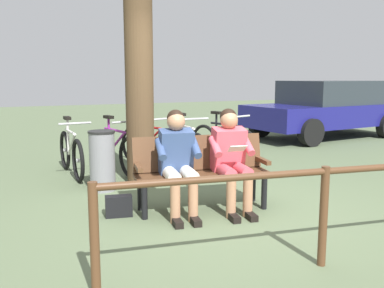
{
  "coord_description": "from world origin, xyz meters",
  "views": [
    {
      "loc": [
        2.39,
        4.18,
        1.57
      ],
      "look_at": [
        0.26,
        -0.49,
        0.75
      ],
      "focal_mm": 39.47,
      "sensor_mm": 36.0,
      "label": 1
    }
  ],
  "objects": [
    {
      "name": "person_companion",
      "position": [
        0.58,
        -0.16,
        0.66
      ],
      "size": [
        0.53,
        0.81,
        1.2
      ],
      "rotation": [
        0.0,
        0.0,
        -0.17
      ],
      "color": "#334772",
      "rests_on": "ground"
    },
    {
      "name": "tree_trunk",
      "position": [
        0.52,
        -1.76,
        1.83
      ],
      "size": [
        0.41,
        0.41,
        3.67
      ],
      "primitive_type": "cylinder",
      "color": "#4C3823",
      "rests_on": "ground"
    },
    {
      "name": "person_reading",
      "position": [
        -0.05,
        -0.06,
        0.66
      ],
      "size": [
        0.53,
        0.81,
        1.2
      ],
      "rotation": [
        0.0,
        0.0,
        -0.17
      ],
      "color": "#D84C59",
      "rests_on": "ground"
    },
    {
      "name": "parked_car",
      "position": [
        -5.34,
        -4.36,
        0.77
      ],
      "size": [
        4.36,
        2.34,
        1.47
      ],
      "rotation": [
        0.0,
        0.0,
        0.1
      ],
      "color": "navy",
      "rests_on": "ground"
    },
    {
      "name": "bicycle_purple",
      "position": [
        -1.33,
        -2.59,
        0.36
      ],
      "size": [
        0.65,
        1.62,
        0.94
      ],
      "rotation": [
        0.0,
        0.0,
        1.89
      ],
      "color": "black",
      "rests_on": "ground"
    },
    {
      "name": "bicycle_blue",
      "position": [
        0.72,
        -2.56,
        0.36
      ],
      "size": [
        0.55,
        1.65,
        0.94
      ],
      "rotation": [
        0.0,
        0.0,
        1.8
      ],
      "color": "black",
      "rests_on": "ground"
    },
    {
      "name": "bicycle_red",
      "position": [
        1.4,
        -2.67,
        0.36
      ],
      "size": [
        0.48,
        1.68,
        0.94
      ],
      "rotation": [
        0.0,
        0.0,
        1.62
      ],
      "color": "black",
      "rests_on": "ground"
    },
    {
      "name": "bench",
      "position": [
        0.24,
        -0.27,
        0.51
      ],
      "size": [
        1.66,
        0.74,
        0.87
      ],
      "rotation": [
        0.0,
        0.0,
        -0.17
      ],
      "color": "#51331E",
      "rests_on": "ground"
    },
    {
      "name": "bicycle_silver",
      "position": [
        -0.55,
        -2.54,
        0.36
      ],
      "size": [
        0.48,
        1.68,
        0.94
      ],
      "rotation": [
        0.0,
        0.0,
        1.56
      ],
      "color": "black",
      "rests_on": "ground"
    },
    {
      "name": "bicycle_orange",
      "position": [
        0.06,
        -2.75,
        0.36
      ],
      "size": [
        0.64,
        1.62,
        0.94
      ],
      "rotation": [
        0.0,
        0.0,
        1.88
      ],
      "color": "black",
      "rests_on": "ground"
    },
    {
      "name": "litter_bin",
      "position": [
        1.15,
        -1.54,
        0.42
      ],
      "size": [
        0.37,
        0.37,
        0.84
      ],
      "color": "slate",
      "rests_on": "ground"
    },
    {
      "name": "railing_fence",
      "position": [
        0.01,
        1.58,
        0.61
      ],
      "size": [
        3.74,
        0.62,
        0.85
      ],
      "rotation": [
        0.0,
        0.0,
        -0.15
      ],
      "color": "#51331E",
      "rests_on": "ground"
    },
    {
      "name": "ground_plane",
      "position": [
        0.0,
        0.0,
        0.0
      ],
      "size": [
        40.0,
        40.0,
        0.0
      ],
      "primitive_type": "plane",
      "color": "#566647"
    },
    {
      "name": "handbag",
      "position": [
        1.23,
        -0.36,
        0.12
      ],
      "size": [
        0.32,
        0.2,
        0.24
      ],
      "primitive_type": "cube",
      "rotation": [
        0.0,
        0.0,
        -0.19
      ],
      "color": "black",
      "rests_on": "ground"
    }
  ]
}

